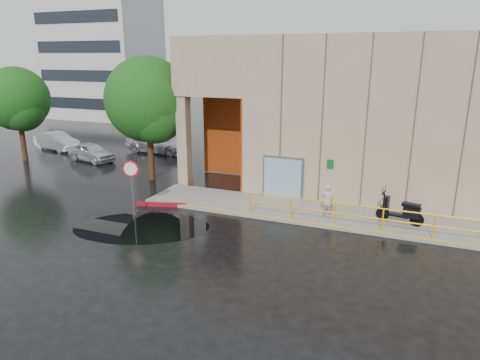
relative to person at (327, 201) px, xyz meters
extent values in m
plane|color=black|center=(-2.80, -3.92, -0.92)|extent=(120.00, 120.00, 0.00)
cube|color=gray|center=(1.20, 0.58, -0.85)|extent=(20.00, 3.00, 0.15)
cube|color=gray|center=(3.20, 7.08, 3.08)|extent=(16.00, 10.00, 8.00)
cube|color=gray|center=(-6.80, 7.08, 5.58)|extent=(4.00, 10.00, 3.00)
cube|color=gray|center=(-8.40, 2.48, 1.58)|extent=(0.60, 0.60, 5.00)
cube|color=#97310D|center=(-6.80, 5.58, 1.58)|extent=(3.80, 0.15, 4.90)
cube|color=#97310D|center=(-4.85, 3.83, 1.58)|extent=(0.10, 3.50, 4.90)
cube|color=#8FB3C3|center=(-2.60, 1.96, 0.23)|extent=(1.90, 0.10, 2.00)
cube|color=slate|center=(-2.60, 2.04, 0.23)|extent=(2.10, 0.06, 2.20)
cube|color=#0B521B|center=(-0.30, 2.02, 1.18)|extent=(0.32, 0.04, 0.42)
cylinder|color=#FFB50D|center=(1.45, -0.77, 0.23)|extent=(9.50, 0.06, 0.06)
cylinder|color=#FFB50D|center=(1.45, -0.77, -0.22)|extent=(9.50, 0.06, 0.06)
cube|color=beige|center=(-30.80, 24.08, 6.58)|extent=(12.00, 8.00, 15.00)
imported|color=#AFAFB4|center=(0.00, 0.00, 0.00)|extent=(0.63, 0.48, 1.55)
cylinder|color=black|center=(2.32, 0.69, -0.49)|extent=(0.58, 0.22, 0.57)
cylinder|color=black|center=(3.70, 0.41, -0.49)|extent=(0.58, 0.22, 0.57)
cylinder|color=slate|center=(-8.30, -2.55, 0.21)|extent=(0.07, 0.07, 2.26)
cylinder|color=red|center=(-8.30, -2.58, 1.28)|extent=(0.75, 0.28, 0.78)
cylinder|color=white|center=(-8.30, -2.61, 1.28)|extent=(0.59, 0.20, 0.62)
cube|color=maroon|center=(-7.80, -1.05, -0.83)|extent=(2.36, 0.83, 0.18)
cube|color=black|center=(-7.17, -3.66, -0.92)|extent=(6.67, 5.36, 0.01)
imported|color=silver|center=(-17.31, 5.25, -0.29)|extent=(3.98, 2.33, 1.27)
imported|color=white|center=(-22.35, 7.28, -0.25)|extent=(4.30, 2.25, 1.35)
imported|color=silver|center=(-14.47, 9.32, -0.18)|extent=(5.17, 2.17, 1.49)
cylinder|color=black|center=(-10.88, 2.90, 0.69)|extent=(0.36, 0.36, 3.22)
sphere|color=#1C5915|center=(-10.88, 2.90, 3.74)|extent=(4.82, 4.82, 4.82)
sphere|color=#1C5915|center=(-10.30, 2.65, 3.02)|extent=(3.38, 3.38, 3.38)
cylinder|color=black|center=(-21.80, 3.70, 0.56)|extent=(0.36, 0.36, 2.98)
sphere|color=#1D5322|center=(-21.80, 3.70, 3.33)|extent=(4.27, 4.27, 4.27)
sphere|color=#1D5322|center=(-21.24, 3.52, 2.69)|extent=(2.99, 2.99, 2.99)
camera|label=1|loc=(3.01, -17.84, 6.09)|focal=32.00mm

